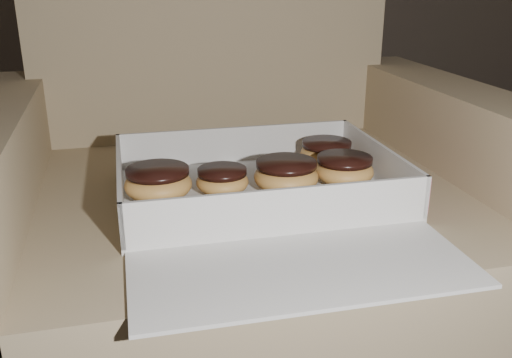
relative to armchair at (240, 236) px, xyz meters
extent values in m
cube|color=#9D8C64|center=(0.00, -0.05, -0.09)|extent=(0.72, 0.72, 0.42)
cube|color=#9D8C64|center=(0.00, 0.28, 0.38)|extent=(0.72, 0.14, 0.52)
cube|color=#9D8C64|center=(-0.39, -0.05, -0.02)|extent=(0.12, 0.72, 0.56)
cube|color=#9D8C64|center=(0.39, -0.05, -0.02)|extent=(0.12, 0.72, 0.56)
cube|color=silver|center=(0.00, -0.12, 0.13)|extent=(0.42, 0.32, 0.01)
cube|color=silver|center=(0.00, 0.04, 0.16)|extent=(0.42, 0.01, 0.06)
cube|color=silver|center=(0.00, -0.27, 0.16)|extent=(0.42, 0.01, 0.06)
cube|color=silver|center=(-0.20, -0.11, 0.16)|extent=(0.01, 0.31, 0.06)
cube|color=silver|center=(0.21, -0.12, 0.16)|extent=(0.01, 0.31, 0.06)
cube|color=#C75067|center=(0.21, -0.12, 0.16)|extent=(0.01, 0.31, 0.05)
cube|color=silver|center=(0.00, -0.36, 0.13)|extent=(0.41, 0.18, 0.01)
ellipsoid|color=#E0974E|center=(-0.15, -0.11, 0.16)|extent=(0.10, 0.10, 0.05)
cylinder|color=black|center=(-0.15, -0.11, 0.18)|extent=(0.09, 0.09, 0.01)
ellipsoid|color=#E0974E|center=(0.15, -0.03, 0.15)|extent=(0.09, 0.09, 0.04)
cylinder|color=black|center=(0.15, -0.03, 0.17)|extent=(0.09, 0.09, 0.01)
ellipsoid|color=#E0974E|center=(0.15, -0.12, 0.15)|extent=(0.09, 0.09, 0.05)
cylinder|color=black|center=(0.15, -0.12, 0.17)|extent=(0.09, 0.09, 0.01)
ellipsoid|color=#E0974E|center=(-0.05, -0.11, 0.15)|extent=(0.08, 0.08, 0.04)
cylinder|color=black|center=(-0.05, -0.11, 0.17)|extent=(0.08, 0.08, 0.01)
ellipsoid|color=#E0974E|center=(0.05, -0.13, 0.16)|extent=(0.10, 0.10, 0.05)
cylinder|color=black|center=(0.05, -0.13, 0.18)|extent=(0.09, 0.09, 0.01)
ellipsoid|color=black|center=(-0.04, -0.14, 0.13)|extent=(0.01, 0.01, 0.00)
ellipsoid|color=black|center=(0.05, -0.22, 0.13)|extent=(0.01, 0.01, 0.00)
ellipsoid|color=black|center=(-0.11, -0.25, 0.13)|extent=(0.01, 0.01, 0.00)
ellipsoid|color=black|center=(0.06, -0.20, 0.13)|extent=(0.01, 0.01, 0.00)
ellipsoid|color=black|center=(0.07, -0.13, 0.13)|extent=(0.01, 0.01, 0.00)
camera|label=1|loc=(-0.20, -0.92, 0.46)|focal=40.00mm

